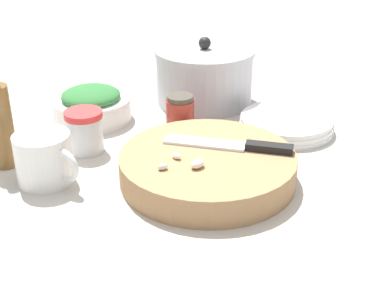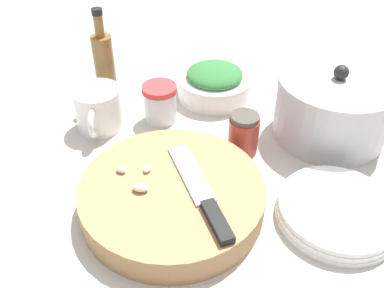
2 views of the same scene
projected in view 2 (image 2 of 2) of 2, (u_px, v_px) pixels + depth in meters
name	position (u px, v px, depth m)	size (l,w,h in m)	color
ground_plane	(194.00, 160.00, 0.81)	(5.00, 5.00, 0.00)	#B2ADA3
cutting_board	(172.00, 196.00, 0.70)	(0.30, 0.30, 0.05)	#9E754C
chef_knife	(203.00, 195.00, 0.66)	(0.23, 0.08, 0.01)	black
garlic_cloves	(138.00, 180.00, 0.69)	(0.08, 0.06, 0.01)	silver
herb_bowl	(214.00, 82.00, 0.97)	(0.17, 0.17, 0.07)	silver
spice_jar	(160.00, 103.00, 0.89)	(0.07, 0.07, 0.08)	silver
coffee_mug	(98.00, 109.00, 0.87)	(0.12, 0.10, 0.09)	silver
plate_stack	(337.00, 212.00, 0.69)	(0.20, 0.20, 0.03)	silver
honey_jar	(244.00, 134.00, 0.81)	(0.06, 0.06, 0.08)	#9E3328
oil_bottle	(105.00, 66.00, 0.92)	(0.04, 0.04, 0.21)	brown
stock_pot	(333.00, 107.00, 0.84)	(0.23, 0.23, 0.15)	#B2B2B7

